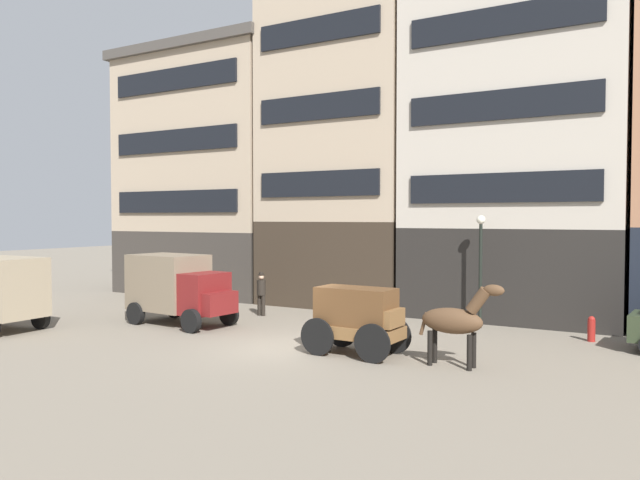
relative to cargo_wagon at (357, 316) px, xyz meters
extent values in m
plane|color=slate|center=(-2.28, -0.36, -1.15)|extent=(120.00, 120.00, 0.00)
cube|color=#38332D|center=(-13.64, 9.60, 0.51)|extent=(9.31, 5.37, 3.31)
cube|color=tan|center=(-13.64, 9.60, 6.73)|extent=(9.31, 5.37, 9.13)
cube|color=#47423D|center=(-13.64, 9.60, 11.54)|extent=(9.81, 5.87, 0.50)
cube|color=black|center=(-13.64, 6.85, 3.69)|extent=(7.82, 0.12, 1.10)
cube|color=black|center=(-13.64, 6.85, 6.73)|extent=(7.82, 0.12, 1.10)
cube|color=black|center=(-13.64, 6.85, 9.77)|extent=(7.82, 0.12, 1.10)
cube|color=#33281E|center=(-5.35, 9.60, 0.78)|extent=(6.97, 5.37, 3.85)
cube|color=tan|center=(-5.35, 9.60, 9.29)|extent=(6.97, 5.37, 13.18)
cube|color=black|center=(-5.35, 6.85, 4.35)|extent=(5.86, 0.12, 1.10)
cube|color=black|center=(-5.35, 6.85, 7.65)|extent=(5.86, 0.12, 1.10)
cube|color=black|center=(-5.35, 6.85, 10.94)|extent=(5.86, 0.12, 1.10)
cube|color=black|center=(2.44, 9.60, 0.66)|extent=(8.30, 5.37, 3.62)
cube|color=#B7AD9E|center=(2.44, 9.60, 8.55)|extent=(8.30, 5.37, 12.16)
cube|color=black|center=(2.44, 6.85, 3.99)|extent=(6.98, 0.12, 1.10)
cube|color=black|center=(2.44, 6.85, 7.03)|extent=(6.98, 0.12, 1.10)
cube|color=black|center=(2.44, 6.85, 10.07)|extent=(6.98, 0.12, 1.10)
cube|color=brown|center=(-0.05, 0.00, -0.45)|extent=(2.74, 1.38, 0.36)
cube|color=brown|center=(-0.05, 0.00, 0.28)|extent=(2.33, 1.18, 1.10)
cube|color=brown|center=(1.10, -0.03, 0.03)|extent=(0.43, 1.05, 0.50)
cylinder|color=black|center=(0.87, 0.68, -0.60)|extent=(1.10, 0.11, 1.10)
cylinder|color=black|center=(0.83, -0.74, -0.60)|extent=(1.10, 0.11, 1.10)
cylinder|color=black|center=(-0.93, 0.74, -0.60)|extent=(1.10, 0.11, 1.10)
cylinder|color=black|center=(-0.97, -0.68, -0.60)|extent=(1.10, 0.11, 1.10)
ellipsoid|color=#513823|center=(2.85, 0.00, 0.10)|extent=(1.72, 0.65, 0.70)
cylinder|color=#513823|center=(3.57, -0.02, 0.70)|extent=(0.67, 0.34, 0.76)
ellipsoid|color=#513823|center=(3.97, -0.03, 1.00)|extent=(0.57, 0.26, 0.30)
cylinder|color=#513823|center=(2.04, 0.03, -0.05)|extent=(0.27, 0.11, 0.65)
cylinder|color=black|center=(3.40, 0.16, -0.67)|extent=(0.14, 0.14, 0.95)
cylinder|color=black|center=(3.39, -0.20, -0.67)|extent=(0.14, 0.14, 0.95)
cylinder|color=black|center=(2.30, 0.20, -0.67)|extent=(0.14, 0.14, 0.95)
cylinder|color=black|center=(2.29, -0.16, -0.67)|extent=(0.14, 0.14, 0.95)
cube|color=gray|center=(-12.57, -2.97, 0.42)|extent=(2.84, 1.96, 2.10)
cylinder|color=black|center=(-11.84, -2.00, -0.73)|extent=(0.84, 0.24, 0.84)
cube|color=maroon|center=(-6.91, 1.10, 0.12)|extent=(1.54, 1.81, 1.50)
cube|color=maroon|center=(-6.21, 1.04, -0.18)|extent=(1.02, 1.52, 0.80)
cube|color=#756651|center=(-8.70, 1.26, 0.42)|extent=(2.95, 2.14, 2.10)
cube|color=silver|center=(-6.46, 1.06, 0.37)|extent=(0.31, 1.37, 0.64)
cylinder|color=black|center=(-6.38, 2.01, -0.73)|extent=(0.86, 0.29, 0.84)
cylinder|color=black|center=(-6.55, 0.12, -0.73)|extent=(0.86, 0.29, 0.84)
cylinder|color=black|center=(-9.37, 2.27, -0.73)|extent=(0.86, 0.29, 0.84)
cylinder|color=black|center=(-9.53, 0.38, -0.73)|extent=(0.86, 0.29, 0.84)
cylinder|color=black|center=(-6.71, 4.42, -0.72)|extent=(0.16, 0.16, 0.85)
cylinder|color=black|center=(-6.51, 4.42, -0.72)|extent=(0.16, 0.16, 0.85)
cylinder|color=black|center=(-6.61, 4.42, 0.01)|extent=(0.45, 0.45, 0.62)
sphere|color=tan|center=(-6.61, 4.42, 0.45)|extent=(0.22, 0.22, 0.22)
cylinder|color=black|center=(-6.61, 4.42, 0.55)|extent=(0.28, 0.28, 0.02)
cylinder|color=black|center=(-6.61, 4.42, 0.60)|extent=(0.18, 0.18, 0.09)
cylinder|color=black|center=(1.94, 6.15, 0.75)|extent=(0.12, 0.12, 3.80)
sphere|color=silver|center=(1.94, 6.15, 2.81)|extent=(0.32, 0.32, 0.32)
cylinder|color=maroon|center=(5.75, 5.54, -0.80)|extent=(0.24, 0.24, 0.70)
sphere|color=maroon|center=(5.75, 5.54, -0.43)|extent=(0.22, 0.22, 0.22)
camera|label=1|loc=(7.95, -15.94, 2.89)|focal=34.21mm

